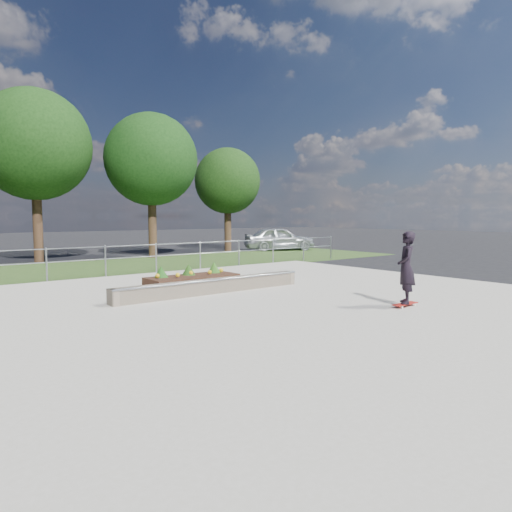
# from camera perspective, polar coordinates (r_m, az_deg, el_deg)

# --- Properties ---
(ground) EXTENTS (120.00, 120.00, 0.00)m
(ground) POSITION_cam_1_polar(r_m,az_deg,el_deg) (12.03, 3.72, -5.77)
(ground) COLOR black
(ground) RESTS_ON ground
(grass_verge) EXTENTS (30.00, 8.00, 0.02)m
(grass_verge) POSITION_cam_1_polar(r_m,az_deg,el_deg) (21.40, -16.48, -1.20)
(grass_verge) COLOR #2B451B
(grass_verge) RESTS_ON ground
(concrete_slab) EXTENTS (15.00, 15.00, 0.06)m
(concrete_slab) POSITION_cam_1_polar(r_m,az_deg,el_deg) (12.02, 3.72, -5.63)
(concrete_slab) COLOR #A4A092
(concrete_slab) RESTS_ON ground
(fence) EXTENTS (20.06, 0.06, 1.20)m
(fence) POSITION_cam_1_polar(r_m,az_deg,el_deg) (18.14, -12.38, 0.22)
(fence) COLOR gray
(fence) RESTS_ON ground
(tree_mid_left) EXTENTS (5.25, 5.25, 8.25)m
(tree_mid_left) POSITION_cam_1_polar(r_m,az_deg,el_deg) (24.59, -25.96, 12.36)
(tree_mid_left) COLOR #331E14
(tree_mid_left) RESTS_ON ground
(tree_mid_right) EXTENTS (4.90, 4.90, 7.70)m
(tree_mid_right) POSITION_cam_1_polar(r_m,az_deg,el_deg) (25.42, -12.97, 11.62)
(tree_mid_right) COLOR #342114
(tree_mid_right) RESTS_ON ground
(tree_far_right) EXTENTS (4.20, 4.20, 6.60)m
(tree_far_right) POSITION_cam_1_polar(r_m,az_deg,el_deg) (29.66, -3.58, 9.31)
(tree_far_right) COLOR #352215
(tree_far_right) RESTS_ON ground
(grind_ledge) EXTENTS (6.00, 0.44, 0.43)m
(grind_ledge) POSITION_cam_1_polar(r_m,az_deg,el_deg) (13.05, -5.41, -3.75)
(grind_ledge) COLOR brown
(grind_ledge) RESTS_ON concrete_slab
(planter_bed) EXTENTS (3.00, 1.20, 0.61)m
(planter_bed) POSITION_cam_1_polar(r_m,az_deg,el_deg) (15.09, -8.02, -2.67)
(planter_bed) COLOR black
(planter_bed) RESTS_ON concrete_slab
(skateboarder) EXTENTS (0.80, 0.73, 1.83)m
(skateboarder) POSITION_cam_1_polar(r_m,az_deg,el_deg) (11.54, 18.26, -1.42)
(skateboarder) COLOR white
(skateboarder) RESTS_ON concrete_slab
(parked_car) EXTENTS (4.92, 3.65, 1.56)m
(parked_car) POSITION_cam_1_polar(r_m,az_deg,el_deg) (29.99, 2.94, 2.19)
(parked_car) COLOR #B2B7BC
(parked_car) RESTS_ON ground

